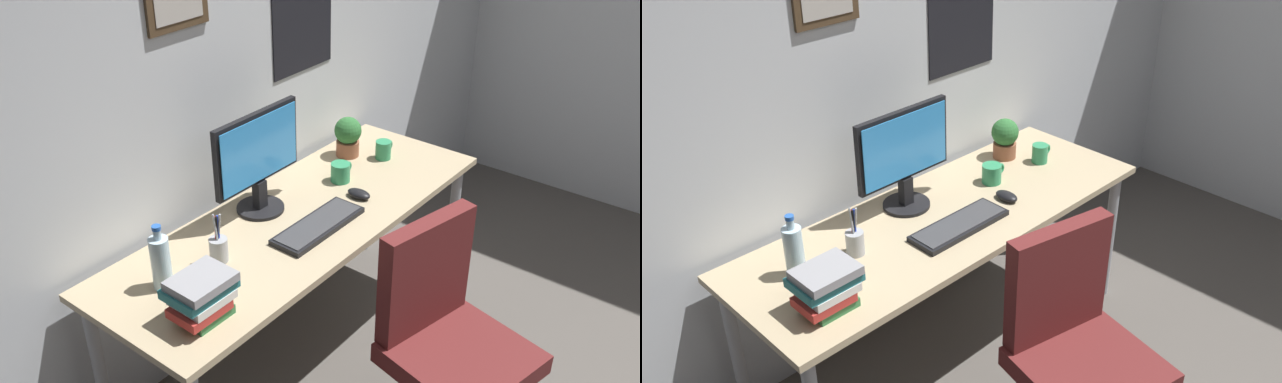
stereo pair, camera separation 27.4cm
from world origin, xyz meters
The scene contains 12 objects.
wall_back centered at (0.00, 2.15, 1.30)m, with size 4.40×0.10×2.60m.
desk centered at (-0.11, 1.74, 0.66)m, with size 1.85×0.65×0.73m.
office_chair centered at (-0.16, 1.02, 0.53)m, with size 0.58×0.58×0.95m.
monitor centered at (-0.18, 1.91, 0.97)m, with size 0.46×0.20×0.43m.
keyboard centered at (-0.14, 1.63, 0.74)m, with size 0.43×0.15×0.03m.
computer_mouse centered at (0.16, 1.65, 0.75)m, with size 0.06×0.11×0.04m.
water_bottle centered at (-0.78, 1.82, 0.84)m, with size 0.07×0.07×0.25m.
coffee_mug_near centered at (0.54, 1.77, 0.77)m, with size 0.11×0.07×0.09m.
coffee_mug_far centered at (0.23, 1.80, 0.77)m, with size 0.13×0.09×0.09m.
potted_plant centered at (0.46, 1.93, 0.83)m, with size 0.13×0.13×0.19m.
pen_cup centered at (-0.54, 1.78, 0.78)m, with size 0.07×0.07×0.20m.
book_stack_left centered at (-0.81, 1.59, 0.82)m, with size 0.22×0.17×0.16m.
Camera 1 is at (-1.99, 0.16, 2.23)m, focal length 39.16 mm.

